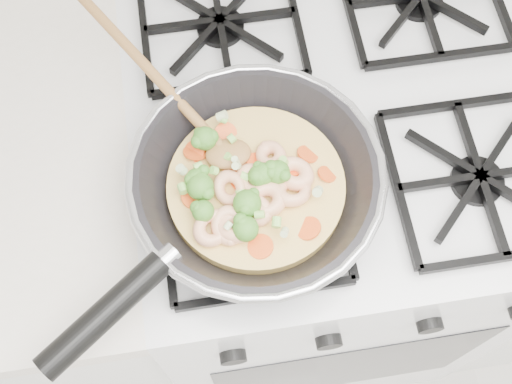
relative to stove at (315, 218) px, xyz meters
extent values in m
cube|color=white|center=(0.00, 0.00, -0.01)|extent=(0.60, 0.60, 0.90)
cube|color=black|center=(0.00, -0.30, -0.01)|extent=(0.48, 0.00, 0.40)
cube|color=black|center=(0.00, 0.00, 0.45)|extent=(0.56, 0.56, 0.02)
torus|color=#B7B8BF|center=(-0.14, -0.13, 0.52)|extent=(0.32, 0.32, 0.01)
cylinder|color=black|center=(-0.33, -0.27, 0.52)|extent=(0.15, 0.13, 0.03)
cylinder|color=#E6C064|center=(-0.14, -0.13, 0.48)|extent=(0.22, 0.22, 0.02)
ellipsoid|color=#9C6B38|center=(-0.17, -0.09, 0.50)|extent=(0.07, 0.07, 0.02)
cylinder|color=#9C6B38|center=(-0.26, 0.04, 0.53)|extent=(0.17, 0.24, 0.06)
torus|color=#F0B88E|center=(-0.09, -0.13, 0.50)|extent=(0.07, 0.07, 0.02)
torus|color=#F0B88E|center=(-0.12, -0.10, 0.50)|extent=(0.06, 0.06, 0.03)
torus|color=#F0B88E|center=(-0.15, -0.17, 0.50)|extent=(0.06, 0.06, 0.03)
torus|color=#F0B88E|center=(-0.14, -0.13, 0.50)|extent=(0.07, 0.07, 0.03)
torus|color=#F0B88E|center=(-0.18, -0.18, 0.50)|extent=(0.05, 0.05, 0.02)
torus|color=#F0B88E|center=(-0.18, -0.19, 0.50)|extent=(0.06, 0.07, 0.03)
torus|color=#F0B88E|center=(-0.20, -0.18, 0.50)|extent=(0.07, 0.07, 0.03)
torus|color=#F0B88E|center=(-0.13, -0.16, 0.50)|extent=(0.07, 0.07, 0.02)
torus|color=#F0B88E|center=(-0.17, -0.14, 0.50)|extent=(0.06, 0.06, 0.03)
torus|color=#F0B88E|center=(-0.10, -0.15, 0.50)|extent=(0.06, 0.06, 0.03)
ellipsoid|color=#4E8E2E|center=(-0.11, -0.13, 0.51)|extent=(0.04, 0.04, 0.03)
ellipsoid|color=#4E8E2E|center=(-0.21, -0.16, 0.51)|extent=(0.04, 0.04, 0.03)
ellipsoid|color=#4E8E2E|center=(-0.14, -0.13, 0.51)|extent=(0.04, 0.04, 0.03)
ellipsoid|color=#4E8E2E|center=(-0.20, -0.07, 0.51)|extent=(0.04, 0.04, 0.03)
ellipsoid|color=#4E8E2E|center=(-0.16, -0.19, 0.51)|extent=(0.04, 0.04, 0.03)
ellipsoid|color=#4E8E2E|center=(-0.21, -0.12, 0.51)|extent=(0.04, 0.04, 0.03)
ellipsoid|color=#4E8E2E|center=(-0.21, -0.13, 0.51)|extent=(0.04, 0.04, 0.03)
ellipsoid|color=#4E8E2E|center=(-0.13, -0.13, 0.51)|extent=(0.04, 0.04, 0.03)
ellipsoid|color=#4E8E2E|center=(-0.16, -0.16, 0.52)|extent=(0.04, 0.04, 0.03)
cylinder|color=#FD5E1F|center=(-0.21, -0.08, 0.50)|extent=(0.04, 0.04, 0.01)
cylinder|color=#FD5E1F|center=(-0.16, -0.11, 0.50)|extent=(0.04, 0.04, 0.01)
cylinder|color=#FD5E1F|center=(-0.17, -0.06, 0.50)|extent=(0.03, 0.03, 0.01)
cylinder|color=#FD5E1F|center=(-0.14, -0.10, 0.50)|extent=(0.03, 0.03, 0.01)
cylinder|color=#FD5E1F|center=(-0.15, -0.16, 0.50)|extent=(0.04, 0.04, 0.01)
cylinder|color=#FD5E1F|center=(-0.09, -0.12, 0.50)|extent=(0.04, 0.04, 0.01)
cylinder|color=#FD5E1F|center=(-0.09, -0.20, 0.50)|extent=(0.04, 0.04, 0.01)
cylinder|color=#FD5E1F|center=(-0.15, -0.21, 0.50)|extent=(0.04, 0.04, 0.01)
cylinder|color=#FD5E1F|center=(-0.05, -0.13, 0.50)|extent=(0.03, 0.03, 0.01)
cylinder|color=#FD5E1F|center=(-0.22, -0.14, 0.50)|extent=(0.04, 0.04, 0.01)
cylinder|color=#FD5E1F|center=(-0.07, -0.10, 0.50)|extent=(0.03, 0.03, 0.01)
cylinder|color=#FD5E1F|center=(-0.14, -0.13, 0.50)|extent=(0.04, 0.04, 0.00)
cylinder|color=#FD5E1F|center=(-0.21, -0.08, 0.50)|extent=(0.04, 0.04, 0.01)
cylinder|color=#FD5E1F|center=(-0.16, -0.12, 0.50)|extent=(0.03, 0.03, 0.01)
cylinder|color=#FD5E1F|center=(-0.16, -0.18, 0.50)|extent=(0.04, 0.04, 0.00)
cylinder|color=beige|center=(-0.12, -0.21, 0.52)|extent=(0.01, 0.01, 0.01)
cylinder|color=beige|center=(-0.16, -0.12, 0.52)|extent=(0.01, 0.01, 0.01)
cylinder|color=#8CCF53|center=(-0.16, -0.07, 0.52)|extent=(0.01, 0.01, 0.01)
cylinder|color=#8CCF53|center=(-0.19, -0.12, 0.52)|extent=(0.01, 0.01, 0.01)
cylinder|color=beige|center=(-0.07, -0.16, 0.52)|extent=(0.01, 0.01, 0.01)
cylinder|color=beige|center=(-0.18, -0.19, 0.52)|extent=(0.01, 0.01, 0.01)
cylinder|color=beige|center=(-0.16, -0.11, 0.52)|extent=(0.01, 0.01, 0.01)
cylinder|color=#8CCF53|center=(-0.11, -0.12, 0.52)|extent=(0.01, 0.01, 0.01)
cylinder|color=#8CCF53|center=(-0.21, -0.11, 0.52)|extent=(0.01, 0.01, 0.01)
cylinder|color=#8CCF53|center=(-0.20, -0.08, 0.52)|extent=(0.01, 0.01, 0.01)
cylinder|color=#8CCF53|center=(-0.17, -0.10, 0.51)|extent=(0.01, 0.01, 0.01)
cylinder|color=#8CCF53|center=(-0.17, -0.05, 0.51)|extent=(0.01, 0.01, 0.01)
cylinder|color=#8CCF53|center=(-0.23, -0.13, 0.51)|extent=(0.01, 0.01, 0.01)
cylinder|color=#8CCF53|center=(-0.13, -0.13, 0.52)|extent=(0.01, 0.01, 0.01)
cylinder|color=beige|center=(-0.17, -0.04, 0.52)|extent=(0.01, 0.01, 0.01)
cylinder|color=#8CCF53|center=(-0.15, -0.13, 0.51)|extent=(0.01, 0.01, 0.01)
cylinder|color=#8CCF53|center=(-0.16, -0.15, 0.51)|extent=(0.01, 0.01, 0.01)
cylinder|color=#8CCF53|center=(-0.13, -0.19, 0.52)|extent=(0.01, 0.01, 0.01)
cylinder|color=#8CCF53|center=(-0.14, -0.18, 0.52)|extent=(0.01, 0.01, 0.01)
cylinder|color=beige|center=(-0.23, -0.11, 0.52)|extent=(0.01, 0.01, 0.01)
camera|label=1|loc=(-0.19, -0.46, 1.23)|focal=46.19mm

